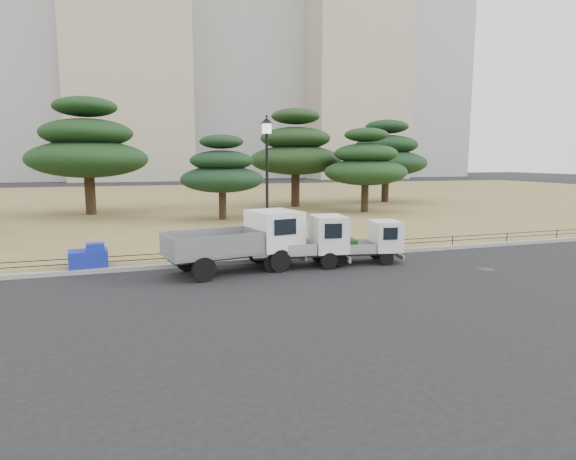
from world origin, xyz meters
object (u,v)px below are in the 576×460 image
object	(u,v)px
truck_large	(242,239)
tarp_pile	(89,257)
street_lamp	(267,164)
truck_kei_front	(306,242)
truck_kei_rear	(366,242)

from	to	relation	value
truck_large	tarp_pile	size ratio (longest dim) A/B	3.68
street_lamp	truck_kei_front	bearing A→B (deg)	-55.50
truck_kei_front	street_lamp	world-z (taller)	street_lamp
street_lamp	tarp_pile	size ratio (longest dim) A/B	3.92
truck_kei_front	street_lamp	xyz separation A→B (m)	(-1.05, 1.53, 2.85)
truck_kei_front	truck_kei_rear	size ratio (longest dim) A/B	1.14
truck_large	truck_kei_rear	xyz separation A→B (m)	(4.82, -0.16, -0.36)
truck_kei_front	street_lamp	distance (m)	3.41
truck_kei_front	tarp_pile	bearing A→B (deg)	173.51
truck_large	tarp_pile	world-z (taller)	truck_large
street_lamp	tarp_pile	xyz separation A→B (m)	(-6.56, 0.14, -3.29)
truck_kei_front	street_lamp	size ratio (longest dim) A/B	0.68
truck_large	truck_kei_front	xyz separation A→B (m)	(2.39, -0.05, -0.23)
truck_large	truck_kei_rear	world-z (taller)	truck_large
truck_kei_front	tarp_pile	size ratio (longest dim) A/B	2.67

